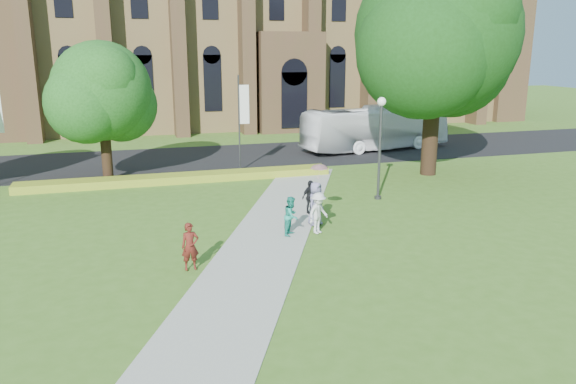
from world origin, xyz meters
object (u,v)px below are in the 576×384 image
object	(u,v)px
large_tree	(437,34)
pedestrian_0	(190,246)
tour_coach	(376,128)
streetlamp	(380,136)

from	to	relation	value
large_tree	pedestrian_0	xyz separation A→B (m)	(-15.97, -11.49, -7.48)
pedestrian_0	tour_coach	bearing A→B (deg)	47.36
tour_coach	pedestrian_0	world-z (taller)	tour_coach
large_tree	pedestrian_0	world-z (taller)	large_tree
streetlamp	tour_coach	bearing A→B (deg)	65.76
large_tree	streetlamp	bearing A→B (deg)	-140.71
streetlamp	pedestrian_0	size ratio (longest dim) A/B	3.09
streetlamp	large_tree	bearing A→B (deg)	39.29
streetlamp	tour_coach	xyz separation A→B (m)	(6.00, 13.32, -1.62)
pedestrian_0	streetlamp	bearing A→B (deg)	30.11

